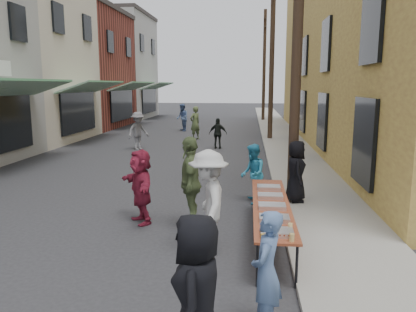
% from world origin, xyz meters
% --- Properties ---
extents(ground, '(120.00, 120.00, 0.00)m').
position_xyz_m(ground, '(0.00, 0.00, 0.00)').
color(ground, '#28282B').
rests_on(ground, ground).
extents(sidewalk, '(2.20, 60.00, 0.10)m').
position_xyz_m(sidewalk, '(5.00, 15.00, 0.05)').
color(sidewalk, gray).
rests_on(sidewalk, ground).
extents(storefront_row, '(8.00, 37.00, 9.00)m').
position_xyz_m(storefront_row, '(-10.00, 14.96, 4.12)').
color(storefront_row, maroon).
rests_on(storefront_row, ground).
extents(building_ochre, '(10.00, 28.00, 10.00)m').
position_xyz_m(building_ochre, '(11.10, 14.00, 5.00)').
color(building_ochre, olive).
rests_on(building_ochre, ground).
extents(utility_pole_near, '(0.26, 0.26, 9.00)m').
position_xyz_m(utility_pole_near, '(4.30, 3.00, 4.50)').
color(utility_pole_near, '#2D2116').
rests_on(utility_pole_near, ground).
extents(utility_pole_mid, '(0.26, 0.26, 9.00)m').
position_xyz_m(utility_pole_mid, '(4.30, 15.00, 4.50)').
color(utility_pole_mid, '#2D2116').
rests_on(utility_pole_mid, ground).
extents(utility_pole_far, '(0.26, 0.26, 9.00)m').
position_xyz_m(utility_pole_far, '(4.30, 27.00, 4.50)').
color(utility_pole_far, '#2D2116').
rests_on(utility_pole_far, ground).
extents(serving_table, '(0.70, 4.00, 0.75)m').
position_xyz_m(serving_table, '(3.61, 0.18, 0.71)').
color(serving_table, brown).
rests_on(serving_table, ground).
extents(catering_tray_sausage, '(0.50, 0.33, 0.08)m').
position_xyz_m(catering_tray_sausage, '(3.61, -1.47, 0.79)').
color(catering_tray_sausage, maroon).
rests_on(catering_tray_sausage, serving_table).
extents(catering_tray_foil_b, '(0.50, 0.33, 0.08)m').
position_xyz_m(catering_tray_foil_b, '(3.61, -0.82, 0.79)').
color(catering_tray_foil_b, '#B2B2B7').
rests_on(catering_tray_foil_b, serving_table).
extents(catering_tray_buns, '(0.50, 0.33, 0.08)m').
position_xyz_m(catering_tray_buns, '(3.61, -0.12, 0.79)').
color(catering_tray_buns, tan).
rests_on(catering_tray_buns, serving_table).
extents(catering_tray_foil_d, '(0.50, 0.33, 0.08)m').
position_xyz_m(catering_tray_foil_d, '(3.61, 0.58, 0.79)').
color(catering_tray_foil_d, '#B2B2B7').
rests_on(catering_tray_foil_d, serving_table).
extents(catering_tray_buns_end, '(0.50, 0.33, 0.08)m').
position_xyz_m(catering_tray_buns_end, '(3.61, 1.28, 0.79)').
color(catering_tray_buns_end, tan).
rests_on(catering_tray_buns_end, serving_table).
extents(condiment_jar_a, '(0.07, 0.07, 0.08)m').
position_xyz_m(condiment_jar_a, '(3.39, -1.77, 0.79)').
color(condiment_jar_a, '#A57F26').
rests_on(condiment_jar_a, serving_table).
extents(condiment_jar_b, '(0.07, 0.07, 0.08)m').
position_xyz_m(condiment_jar_b, '(3.39, -1.67, 0.79)').
color(condiment_jar_b, '#A57F26').
rests_on(condiment_jar_b, serving_table).
extents(condiment_jar_c, '(0.07, 0.07, 0.08)m').
position_xyz_m(condiment_jar_c, '(3.39, -1.57, 0.79)').
color(condiment_jar_c, '#A57F26').
rests_on(condiment_jar_c, serving_table).
extents(cup_stack, '(0.08, 0.08, 0.12)m').
position_xyz_m(cup_stack, '(3.81, -1.72, 0.81)').
color(cup_stack, tan).
rests_on(cup_stack, serving_table).
extents(guest_front_a, '(0.59, 0.87, 1.73)m').
position_xyz_m(guest_front_a, '(2.65, -3.58, 0.87)').
color(guest_front_a, black).
rests_on(guest_front_a, ground).
extents(guest_front_b, '(0.51, 0.65, 1.55)m').
position_xyz_m(guest_front_b, '(3.40, -2.80, 0.77)').
color(guest_front_b, '#4F6B99').
rests_on(guest_front_b, ground).
extents(guest_front_c, '(0.65, 0.80, 1.53)m').
position_xyz_m(guest_front_c, '(3.27, 2.74, 0.77)').
color(guest_front_c, teal).
rests_on(guest_front_c, ground).
extents(guest_front_d, '(0.87, 1.31, 1.89)m').
position_xyz_m(guest_front_d, '(2.46, -0.52, 0.95)').
color(guest_front_d, beige).
rests_on(guest_front_d, ground).
extents(guest_front_e, '(0.57, 1.19, 1.97)m').
position_xyz_m(guest_front_e, '(1.95, 0.77, 0.98)').
color(guest_front_e, '#54653A').
rests_on(guest_front_e, ground).
extents(guest_queue_back, '(1.22, 1.55, 1.64)m').
position_xyz_m(guest_queue_back, '(0.82, 0.98, 0.82)').
color(guest_queue_back, maroon).
rests_on(guest_queue_back, ground).
extents(server, '(0.51, 0.77, 1.55)m').
position_xyz_m(server, '(4.35, 2.65, 0.87)').
color(server, black).
rests_on(server, sidewalk).
extents(passerby_left, '(1.21, 1.31, 1.77)m').
position_xyz_m(passerby_left, '(-2.00, 10.94, 0.89)').
color(passerby_left, slate).
rests_on(passerby_left, ground).
extents(passerby_mid, '(0.86, 0.38, 1.46)m').
position_xyz_m(passerby_mid, '(1.69, 11.59, 0.73)').
color(passerby_mid, black).
rests_on(passerby_mid, ground).
extents(passerby_right, '(0.77, 0.80, 1.84)m').
position_xyz_m(passerby_right, '(0.18, 14.68, 0.92)').
color(passerby_right, '#4D5D36').
rests_on(passerby_right, ground).
extents(passerby_far, '(0.98, 1.08, 1.80)m').
position_xyz_m(passerby_far, '(-1.20, 18.73, 0.90)').
color(passerby_far, '#506A9C').
rests_on(passerby_far, ground).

